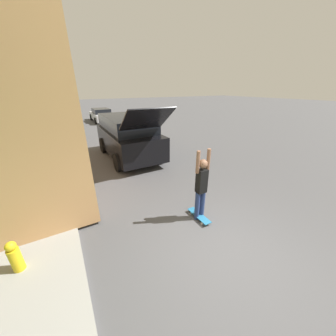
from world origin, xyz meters
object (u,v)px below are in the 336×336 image
suv_parked (128,136)px  car_down_street (101,115)px  fire_hydrant (15,257)px  skateboarder (201,185)px  skateboard (199,216)px

suv_parked → car_down_street: suv_parked is taller
car_down_street → fire_hydrant: size_ratio=6.57×
suv_parked → skateboarder: suv_parked is taller
fire_hydrant → suv_parked: bearing=52.6°
car_down_street → skateboard: 17.58m
skateboarder → fire_hydrant: size_ratio=2.95×
fire_hydrant → skateboarder: bearing=-5.5°
skateboard → car_down_street: bearing=86.4°
suv_parked → fire_hydrant: bearing=-127.4°
suv_parked → fire_hydrant: suv_parked is taller
suv_parked → fire_hydrant: size_ratio=8.05×
skateboard → fire_hydrant: size_ratio=1.19×
car_down_street → skateboarder: skateboarder is taller
skateboarder → skateboard: bearing=-121.7°
skateboard → suv_parked: bearing=90.2°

